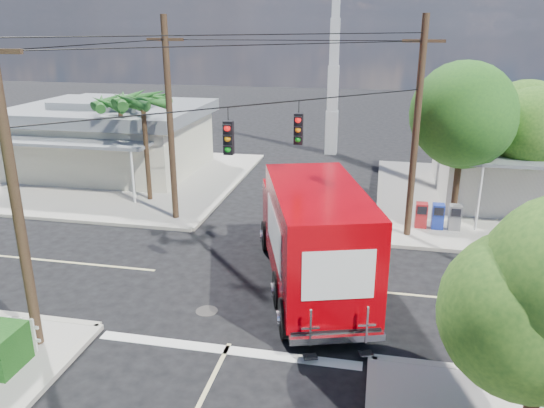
# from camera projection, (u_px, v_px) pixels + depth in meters

# --- Properties ---
(ground) EXTENTS (120.00, 120.00, 0.00)m
(ground) POSITION_uv_depth(u_px,v_px,m) (261.00, 281.00, 18.73)
(ground) COLOR black
(ground) RESTS_ON ground
(sidewalk_ne) EXTENTS (14.12, 14.12, 0.14)m
(sidewalk_ne) POSITION_uv_depth(u_px,v_px,m) (518.00, 203.00, 26.72)
(sidewalk_ne) COLOR #ADA89C
(sidewalk_ne) RESTS_ON ground
(sidewalk_nw) EXTENTS (14.12, 14.12, 0.14)m
(sidewalk_nw) POSITION_uv_depth(u_px,v_px,m) (120.00, 179.00, 30.88)
(sidewalk_nw) COLOR #ADA89C
(sidewalk_nw) RESTS_ON ground
(road_markings) EXTENTS (32.00, 32.00, 0.01)m
(road_markings) POSITION_uv_depth(u_px,v_px,m) (251.00, 301.00, 17.36)
(road_markings) COLOR beige
(road_markings) RESTS_ON ground
(building_nw) EXTENTS (10.80, 10.20, 4.30)m
(building_nw) POSITION_uv_depth(u_px,v_px,m) (112.00, 136.00, 31.87)
(building_nw) COLOR beige
(building_nw) RESTS_ON sidewalk_nw
(radio_tower) EXTENTS (0.80, 0.80, 17.00)m
(radio_tower) POSITION_uv_depth(u_px,v_px,m) (334.00, 71.00, 35.37)
(radio_tower) COLOR silver
(radio_tower) RESTS_ON ground
(tree_ne_front) EXTENTS (4.21, 4.14, 6.66)m
(tree_ne_front) POSITION_uv_depth(u_px,v_px,m) (464.00, 121.00, 22.09)
(tree_ne_front) COLOR #422D1C
(tree_ne_front) RESTS_ON sidewalk_ne
(tree_ne_back) EXTENTS (3.77, 3.66, 5.82)m
(tree_ne_back) POSITION_uv_depth(u_px,v_px,m) (517.00, 128.00, 23.81)
(tree_ne_back) COLOR #422D1C
(tree_ne_back) RESTS_ON sidewalk_ne
(palm_nw_front) EXTENTS (3.01, 3.08, 5.59)m
(palm_nw_front) POSITION_uv_depth(u_px,v_px,m) (143.00, 102.00, 25.50)
(palm_nw_front) COLOR #422D1C
(palm_nw_front) RESTS_ON sidewalk_nw
(palm_nw_back) EXTENTS (3.01, 3.08, 5.19)m
(palm_nw_back) POSITION_uv_depth(u_px,v_px,m) (120.00, 104.00, 27.39)
(palm_nw_back) COLOR #422D1C
(palm_nw_back) RESTS_ON sidewalk_nw
(utility_poles) EXTENTS (12.00, 10.68, 9.00)m
(utility_poles) POSITION_uv_depth(u_px,v_px,m) (227.00, 139.00, 19.02)
(utility_poles) COLOR #473321
(utility_poles) RESTS_ON ground
(vending_boxes) EXTENTS (1.90, 0.50, 1.10)m
(vending_boxes) POSITION_uv_depth(u_px,v_px,m) (438.00, 216.00, 23.01)
(vending_boxes) COLOR maroon
(vending_boxes) RESTS_ON sidewalk_ne
(delivery_truck) EXTENTS (5.05, 9.12, 3.79)m
(delivery_truck) POSITION_uv_depth(u_px,v_px,m) (312.00, 235.00, 17.70)
(delivery_truck) COLOR black
(delivery_truck) RESTS_ON ground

